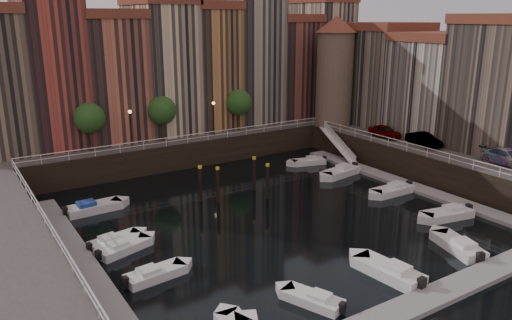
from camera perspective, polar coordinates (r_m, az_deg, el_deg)
ground at (r=44.18m, az=1.22°, el=-6.16°), size 200.00×200.00×0.00m
quay_far at (r=65.92m, az=-11.44°, el=2.43°), size 80.00×20.00×3.00m
quay_right at (r=61.90m, az=24.43°, el=0.39°), size 20.00×36.00×3.00m
dock_left at (r=37.46m, az=-19.35°, el=-11.13°), size 2.00×28.00×0.35m
dock_right at (r=53.66m, az=16.38°, el=-2.54°), size 2.00×28.00×0.35m
dock_near at (r=32.88m, az=18.52°, el=-15.08°), size 30.00×2.00×0.35m
mountains at (r=146.28m, az=-23.35°, el=11.39°), size 145.00×100.00×18.00m
far_terrace at (r=63.36m, az=-8.24°, el=10.72°), size 48.70×10.30×17.50m
right_terrace at (r=62.49m, az=20.09°, el=8.56°), size 9.30×24.30×14.00m
corner_tower at (r=64.96m, az=8.98°, el=10.14°), size 5.20×5.20×13.80m
promenade_trees at (r=57.29m, az=-10.09°, el=5.66°), size 21.20×3.20×5.20m
street_lamps at (r=56.64m, az=-9.35°, el=4.86°), size 10.36×0.36×4.18m
railings at (r=46.85m, az=-2.08°, el=0.05°), size 36.08×34.04×0.52m
gangway at (r=61.17m, az=9.38°, el=1.88°), size 2.78×8.32×3.73m
mooring_pilings at (r=47.34m, az=-2.37°, el=-2.49°), size 6.22×3.17×3.78m
boat_left_1 at (r=34.49m, az=-11.55°, el=-12.67°), size 4.38×1.98×0.99m
boat_left_2 at (r=38.60m, az=-14.96°, el=-9.63°), size 4.49×2.75×1.01m
boat_left_3 at (r=39.81m, az=-15.91°, el=-8.91°), size 4.36×2.30×0.98m
boat_left_4 at (r=46.77m, az=-18.17°, el=-5.20°), size 5.08×2.04×1.16m
boat_right_0 at (r=46.21m, az=21.11°, el=-5.77°), size 4.98×2.56×1.12m
boat_right_2 at (r=50.67m, az=15.39°, el=-3.34°), size 4.83×1.81×1.11m
boat_right_3 at (r=55.21m, az=9.71°, el=-1.34°), size 5.26×2.61×1.18m
boat_right_4 at (r=58.87m, az=6.08°, el=-0.16°), size 4.35×2.57×0.97m
boat_near_1 at (r=31.41m, az=6.60°, el=-15.55°), size 2.80×4.13×0.94m
boat_near_2 at (r=35.15m, az=15.02°, el=-12.20°), size 2.38×5.31×1.20m
boat_near_3 at (r=40.36m, az=22.17°, el=-9.09°), size 3.02×4.99×1.12m
car_a at (r=60.12m, az=14.50°, el=3.09°), size 1.82×4.24×1.43m
car_b at (r=57.26m, az=18.60°, el=2.12°), size 2.08×4.53×1.44m
car_c at (r=53.05m, az=26.85°, el=0.19°), size 2.48×5.43×1.54m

